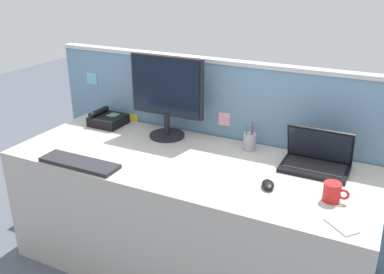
{
  "coord_description": "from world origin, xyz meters",
  "views": [
    {
      "loc": [
        0.97,
        -1.89,
        1.72
      ],
      "look_at": [
        0.0,
        0.05,
        0.83
      ],
      "focal_mm": 39.9,
      "sensor_mm": 36.0,
      "label": 1
    }
  ],
  "objects_px": {
    "cell_phone_white_slab": "(341,225)",
    "coffee_mug": "(332,192)",
    "desk_phone": "(108,120)",
    "keyboard_main": "(79,163)",
    "laptop": "(317,158)",
    "pen_cup": "(249,142)",
    "computer_mouse_right_hand": "(268,185)",
    "desktop_monitor": "(167,93)"
  },
  "relations": [
    {
      "from": "cell_phone_white_slab",
      "to": "coffee_mug",
      "type": "distance_m",
      "value": 0.21
    },
    {
      "from": "desk_phone",
      "to": "cell_phone_white_slab",
      "type": "xyz_separation_m",
      "value": [
        1.6,
        -0.54,
        -0.03
      ]
    },
    {
      "from": "keyboard_main",
      "to": "coffee_mug",
      "type": "distance_m",
      "value": 1.3
    },
    {
      "from": "laptop",
      "to": "keyboard_main",
      "type": "height_order",
      "value": "laptop"
    },
    {
      "from": "laptop",
      "to": "coffee_mug",
      "type": "relative_size",
      "value": 2.93
    },
    {
      "from": "laptop",
      "to": "pen_cup",
      "type": "bearing_deg",
      "value": 170.56
    },
    {
      "from": "laptop",
      "to": "coffee_mug",
      "type": "height_order",
      "value": "laptop"
    },
    {
      "from": "keyboard_main",
      "to": "cell_phone_white_slab",
      "type": "xyz_separation_m",
      "value": [
        1.36,
        0.03,
        -0.01
      ]
    },
    {
      "from": "desk_phone",
      "to": "coffee_mug",
      "type": "bearing_deg",
      "value": -12.87
    },
    {
      "from": "pen_cup",
      "to": "coffee_mug",
      "type": "height_order",
      "value": "pen_cup"
    },
    {
      "from": "coffee_mug",
      "to": "computer_mouse_right_hand",
      "type": "bearing_deg",
      "value": -177.69
    },
    {
      "from": "pen_cup",
      "to": "coffee_mug",
      "type": "xyz_separation_m",
      "value": [
        0.53,
        -0.38,
        -0.01
      ]
    },
    {
      "from": "desk_phone",
      "to": "coffee_mug",
      "type": "xyz_separation_m",
      "value": [
        1.52,
        -0.35,
        0.01
      ]
    },
    {
      "from": "desktop_monitor",
      "to": "pen_cup",
      "type": "relative_size",
      "value": 2.91
    },
    {
      "from": "computer_mouse_right_hand",
      "to": "pen_cup",
      "type": "relative_size",
      "value": 0.58
    },
    {
      "from": "desk_phone",
      "to": "pen_cup",
      "type": "distance_m",
      "value": 0.99
    },
    {
      "from": "laptop",
      "to": "desk_phone",
      "type": "xyz_separation_m",
      "value": [
        -1.39,
        0.03,
        -0.02
      ]
    },
    {
      "from": "computer_mouse_right_hand",
      "to": "desk_phone",
      "type": "bearing_deg",
      "value": 141.31
    },
    {
      "from": "laptop",
      "to": "computer_mouse_right_hand",
      "type": "relative_size",
      "value": 3.44
    },
    {
      "from": "desktop_monitor",
      "to": "desk_phone",
      "type": "height_order",
      "value": "desktop_monitor"
    },
    {
      "from": "desk_phone",
      "to": "keyboard_main",
      "type": "bearing_deg",
      "value": -67.08
    },
    {
      "from": "computer_mouse_right_hand",
      "to": "coffee_mug",
      "type": "distance_m",
      "value": 0.3
    },
    {
      "from": "desktop_monitor",
      "to": "pen_cup",
      "type": "xyz_separation_m",
      "value": [
        0.53,
        0.03,
        -0.23
      ]
    },
    {
      "from": "computer_mouse_right_hand",
      "to": "cell_phone_white_slab",
      "type": "distance_m",
      "value": 0.41
    },
    {
      "from": "keyboard_main",
      "to": "coffee_mug",
      "type": "relative_size",
      "value": 3.89
    },
    {
      "from": "desk_phone",
      "to": "keyboard_main",
      "type": "relative_size",
      "value": 0.46
    },
    {
      "from": "keyboard_main",
      "to": "computer_mouse_right_hand",
      "type": "relative_size",
      "value": 4.57
    },
    {
      "from": "coffee_mug",
      "to": "keyboard_main",
      "type": "bearing_deg",
      "value": -170.12
    },
    {
      "from": "laptop",
      "to": "computer_mouse_right_hand",
      "type": "bearing_deg",
      "value": -116.35
    },
    {
      "from": "laptop",
      "to": "desk_phone",
      "type": "distance_m",
      "value": 1.39
    },
    {
      "from": "pen_cup",
      "to": "cell_phone_white_slab",
      "type": "xyz_separation_m",
      "value": [
        0.61,
        -0.57,
        -0.05
      ]
    },
    {
      "from": "computer_mouse_right_hand",
      "to": "keyboard_main",
      "type": "bearing_deg",
      "value": 169.79
    },
    {
      "from": "laptop",
      "to": "desktop_monitor",
      "type": "bearing_deg",
      "value": 177.76
    },
    {
      "from": "computer_mouse_right_hand",
      "to": "pen_cup",
      "type": "xyz_separation_m",
      "value": [
        -0.23,
        0.39,
        0.03
      ]
    },
    {
      "from": "keyboard_main",
      "to": "coffee_mug",
      "type": "xyz_separation_m",
      "value": [
        1.28,
        0.22,
        0.03
      ]
    },
    {
      "from": "desk_phone",
      "to": "computer_mouse_right_hand",
      "type": "relative_size",
      "value": 2.1
    },
    {
      "from": "computer_mouse_right_hand",
      "to": "laptop",
      "type": "bearing_deg",
      "value": 41.34
    },
    {
      "from": "keyboard_main",
      "to": "cell_phone_white_slab",
      "type": "height_order",
      "value": "keyboard_main"
    },
    {
      "from": "desktop_monitor",
      "to": "cell_phone_white_slab",
      "type": "xyz_separation_m",
      "value": [
        1.13,
        -0.54,
        -0.28
      ]
    },
    {
      "from": "keyboard_main",
      "to": "cell_phone_white_slab",
      "type": "bearing_deg",
      "value": 0.9
    },
    {
      "from": "pen_cup",
      "to": "coffee_mug",
      "type": "relative_size",
      "value": 1.48
    },
    {
      "from": "laptop",
      "to": "coffee_mug",
      "type": "bearing_deg",
      "value": -66.58
    }
  ]
}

